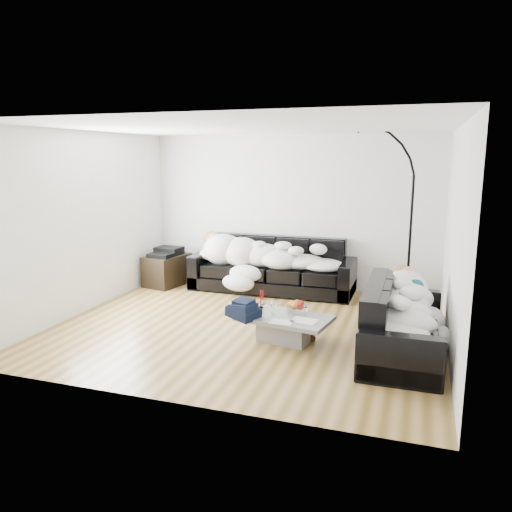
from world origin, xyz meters
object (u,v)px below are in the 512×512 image
(candle_left, at_px, (261,299))
(floor_lamp, at_px, (411,227))
(sofa_back, at_px, (272,265))
(candle_right, at_px, (263,299))
(fruit_bowl, at_px, (297,306))
(coffee_table, at_px, (284,329))
(shoes, at_px, (296,336))
(wine_glass_a, at_px, (273,306))
(wine_glass_b, at_px, (264,307))
(sleeper_back, at_px, (271,254))
(wine_glass_c, at_px, (273,308))
(sofa_right, at_px, (404,319))
(sleeper_right, at_px, (405,300))
(stereo, at_px, (166,252))
(av_cabinet, at_px, (167,270))

(candle_left, distance_m, floor_lamp, 2.68)
(sofa_back, distance_m, candle_right, 2.01)
(fruit_bowl, xyz_separation_m, candle_right, (-0.47, 0.07, 0.03))
(coffee_table, bearing_deg, shoes, 31.77)
(wine_glass_a, bearing_deg, wine_glass_b, -151.31)
(sleeper_back, relative_size, wine_glass_c, 13.17)
(sofa_right, bearing_deg, shoes, 90.50)
(sofa_back, bearing_deg, coffee_table, -69.77)
(sleeper_right, distance_m, coffee_table, 1.47)
(candle_left, relative_size, shoes, 0.50)
(sleeper_right, distance_m, stereo, 4.51)
(stereo, distance_m, floor_lamp, 4.11)
(wine_glass_b, relative_size, av_cabinet, 0.20)
(sleeper_back, relative_size, sleeper_right, 1.35)
(sleeper_back, height_order, wine_glass_c, sleeper_back)
(shoes, bearing_deg, coffee_table, -134.29)
(sleeper_back, relative_size, candle_right, 10.37)
(sleeper_right, bearing_deg, wine_glass_b, 91.82)
(sofa_back, relative_size, wine_glass_b, 17.12)
(wine_glass_b, bearing_deg, fruit_bowl, 20.56)
(fruit_bowl, bearing_deg, wine_glass_b, -159.44)
(candle_right, bearing_deg, floor_lamp, 46.77)
(sofa_back, height_order, candle_left, sofa_back)
(fruit_bowl, xyz_separation_m, wine_glass_a, (-0.29, -0.09, -0.00))
(sleeper_back, height_order, floor_lamp, floor_lamp)
(coffee_table, relative_size, shoes, 2.39)
(sleeper_right, bearing_deg, candle_right, 84.65)
(candle_left, height_order, shoes, candle_left)
(sofa_back, xyz_separation_m, sleeper_back, (0.00, -0.05, 0.20))
(sofa_back, bearing_deg, candle_right, -76.88)
(fruit_bowl, relative_size, wine_glass_c, 1.49)
(candle_right, xyz_separation_m, shoes, (0.49, -0.17, -0.38))
(wine_glass_b, bearing_deg, wine_glass_c, -20.92)
(wine_glass_a, distance_m, candle_left, 0.24)
(sleeper_right, bearing_deg, coffee_table, 93.82)
(sofa_right, bearing_deg, candle_right, 84.65)
(wine_glass_b, distance_m, floor_lamp, 2.77)
(wine_glass_c, relative_size, floor_lamp, 0.07)
(coffee_table, xyz_separation_m, wine_glass_c, (-0.14, -0.01, 0.25))
(fruit_bowl, relative_size, shoes, 0.56)
(sleeper_back, bearing_deg, wine_glass_a, -72.85)
(av_cabinet, bearing_deg, sleeper_right, -12.87)
(candle_left, distance_m, candle_right, 0.03)
(coffee_table, xyz_separation_m, av_cabinet, (-2.69, 2.01, 0.11))
(fruit_bowl, relative_size, av_cabinet, 0.33)
(wine_glass_b, xyz_separation_m, candle_left, (-0.10, 0.19, 0.04))
(coffee_table, bearing_deg, floor_lamp, 56.81)
(sleeper_right, xyz_separation_m, coffee_table, (-1.39, -0.09, -0.47))
(sofa_back, bearing_deg, fruit_bowl, -65.41)
(wine_glass_c, bearing_deg, candle_right, 129.04)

